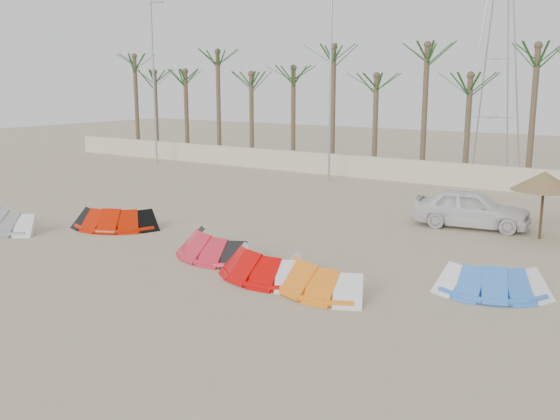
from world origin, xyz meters
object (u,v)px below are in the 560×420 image
Objects in this scene: kite_grey at (16,219)px; kite_red_right at (265,263)px; kite_blue at (496,279)px; car at (471,208)px; kite_orange at (320,275)px; parasol_left at (544,181)px; kite_red_mid at (216,244)px; kite_red_left at (120,217)px.

kite_grey is 11.53m from kite_red_right.
kite_red_right is 6.50m from kite_blue.
kite_grey and kite_blue have the same top height.
kite_grey is at bearing 115.20° from car.
kite_orange and kite_blue have the same top height.
parasol_left is at bearing 58.22° from kite_red_right.
kite_red_right and kite_orange have the same top height.
kite_orange is 9.87m from car.
kite_red_mid is at bearing 161.55° from kite_red_right.
kite_orange is (4.54, -0.97, 0.00)m from kite_red_mid.
kite_grey is 17.85m from car.
car reaches higher than kite_grey.
kite_red_right is 0.99× the size of kite_orange.
parasol_left is (14.11, 7.42, 1.73)m from kite_red_left.
kite_orange is 0.82× the size of car.
kite_red_mid is 0.82× the size of car.
kite_red_left and kite_red_right have the same top height.
parasol_left reaches higher than car.
kite_red_right is at bearing -18.45° from kite_red_mid.
kite_red_left is at bearing -152.27° from parasol_left.
kite_grey is 4.01m from kite_red_left.
kite_red_left is 5.84m from kite_red_mid.
kite_grey is at bearing -170.92° from kite_blue.
kite_blue is (4.16, 2.34, -0.00)m from kite_orange.
car reaches higher than kite_red_left.
kite_blue is at bearing -167.88° from car.
kite_red_mid is 1.46× the size of parasol_left.
kite_orange is at bearing -3.05° from kite_red_right.
kite_grey is 0.85× the size of kite_red_left.
parasol_left is (3.82, 9.40, 1.73)m from kite_orange.
parasol_left is at bearing 67.87° from kite_orange.
car reaches higher than kite_blue.
kite_red_left is 1.15× the size of kite_blue.
car is at bearing 57.30° from kite_red_mid.
car is at bearing 171.50° from parasol_left.
kite_red_right and kite_blue have the same top height.
car reaches higher than kite_red_mid.
kite_red_right is (8.35, -1.88, -0.00)m from kite_red_left.
kite_blue is at bearing 1.43° from kite_red_left.
kite_grey is 9.03m from kite_red_mid.
kite_orange is at bearing -12.07° from kite_red_mid.
kite_grey and kite_orange have the same top height.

